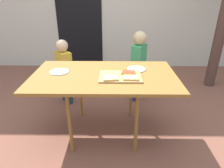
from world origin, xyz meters
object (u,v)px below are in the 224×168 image
object	(u,v)px
pizza_slice_far_right	(128,73)
child_right	(139,62)
pizza_slice_near_left	(110,78)
child_left	(64,68)
plate_white_right	(136,69)
plate_white_left	(59,72)
dining_table	(104,78)
pizza_slice_near_right	(131,78)
cutting_board	(120,77)

from	to	relation	value
pizza_slice_far_right	child_right	world-z (taller)	child_right
pizza_slice_near_left	child_left	xyz separation A→B (m)	(-0.66, 0.83, -0.22)
plate_white_right	plate_white_left	distance (m)	0.83
plate_white_left	child_left	size ratio (longest dim) A/B	0.22
pizza_slice_near_left	plate_white_left	size ratio (longest dim) A/B	0.79
plate_white_right	child_left	bearing A→B (deg)	150.12
dining_table	pizza_slice_near_right	size ratio (longest dim) A/B	9.84
pizza_slice_near_right	child_left	xyz separation A→B (m)	(-0.85, 0.82, -0.22)
dining_table	cutting_board	xyz separation A→B (m)	(0.16, -0.07, 0.05)
pizza_slice_far_right	plate_white_right	bearing A→B (deg)	56.77
dining_table	pizza_slice_far_right	xyz separation A→B (m)	(0.25, -0.00, 0.07)
pizza_slice_near_left	child_right	distance (m)	1.02
pizza_slice_near_right	child_right	distance (m)	0.95
child_left	child_right	world-z (taller)	child_right
plate_white_right	child_right	distance (m)	0.66
pizza_slice_near_left	child_right	bearing A→B (deg)	67.93
pizza_slice_near_right	child_left	distance (m)	1.20
pizza_slice_near_left	pizza_slice_near_right	bearing A→B (deg)	2.89
plate_white_right	plate_white_left	world-z (taller)	same
plate_white_left	child_right	distance (m)	1.18
child_left	cutting_board	bearing A→B (deg)	-45.14
pizza_slice_far_right	plate_white_left	size ratio (longest dim) A/B	0.79
cutting_board	plate_white_left	bearing A→B (deg)	168.64
cutting_board	plate_white_right	world-z (taller)	cutting_board
dining_table	pizza_slice_near_right	xyz separation A→B (m)	(0.26, -0.14, 0.07)
pizza_slice_near_left	plate_white_right	size ratio (longest dim) A/B	0.79
plate_white_left	child_right	xyz separation A→B (m)	(0.92, 0.73, -0.13)
pizza_slice_far_right	plate_white_right	size ratio (longest dim) A/B	0.79
cutting_board	pizza_slice_near_left	xyz separation A→B (m)	(-0.10, -0.08, 0.02)
plate_white_right	child_right	bearing A→B (deg)	81.11
dining_table	child_right	world-z (taller)	child_right
pizza_slice_near_left	plate_white_right	bearing A→B (deg)	46.58
pizza_slice_near_right	dining_table	bearing A→B (deg)	152.89
plate_white_right	plate_white_left	size ratio (longest dim) A/B	1.00
pizza_slice_far_right	plate_white_left	xyz separation A→B (m)	(-0.72, 0.06, -0.02)
pizza_slice_near_right	pizza_slice_near_left	world-z (taller)	same
dining_table	pizza_slice_near_left	xyz separation A→B (m)	(0.07, -0.15, 0.07)
pizza_slice_far_right	child_left	size ratio (longest dim) A/B	0.17
child_right	dining_table	bearing A→B (deg)	-119.59
plate_white_right	child_left	xyz separation A→B (m)	(-0.94, 0.54, -0.20)
cutting_board	pizza_slice_far_right	bearing A→B (deg)	39.17
pizza_slice_far_right	child_left	distance (m)	1.10
cutting_board	child_left	distance (m)	1.09
pizza_slice_near_right	pizza_slice_near_left	size ratio (longest dim) A/B	0.94
pizza_slice_far_right	pizza_slice_near_right	size ratio (longest dim) A/B	1.06
cutting_board	plate_white_right	distance (m)	0.29
cutting_board	plate_white_left	world-z (taller)	cutting_board
cutting_board	child_right	bearing A→B (deg)	71.75
cutting_board	plate_white_right	size ratio (longest dim) A/B	2.07
pizza_slice_near_left	child_left	bearing A→B (deg)	128.32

